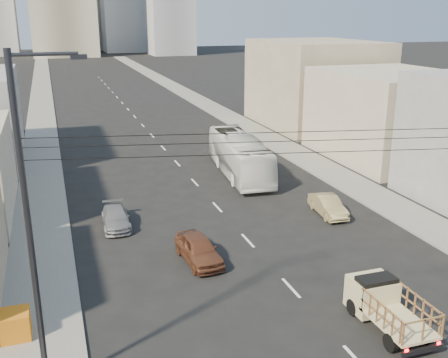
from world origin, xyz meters
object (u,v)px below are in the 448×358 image
sedan_grey (116,218)px  crate_stack (7,326)px  streetlamp_left (32,225)px  sedan_tan (328,206)px  sedan_brown (199,249)px  city_bus (239,155)px  flatbed_pickup (387,303)px

sedan_grey → crate_stack: size_ratio=2.27×
streetlamp_left → crate_stack: bearing=113.3°
sedan_tan → crate_stack: bearing=-151.7°
sedan_grey → crate_stack: 12.41m
streetlamp_left → sedan_brown: bearing=46.5°
sedan_brown → sedan_grey: (-3.65, 6.40, -0.13)m
city_bus → crate_stack: city_bus is taller
city_bus → crate_stack: size_ratio=6.67×
sedan_tan → flatbed_pickup: bearing=-103.7°
flatbed_pickup → sedan_tan: size_ratio=1.12×
city_bus → crate_stack: (-17.17, -19.24, -0.98)m
flatbed_pickup → crate_stack: (-15.44, 4.00, -0.40)m
sedan_brown → city_bus: bearing=57.7°
sedan_tan → streetlamp_left: streetlamp_left is taller
flatbed_pickup → sedan_brown: (-5.98, 8.56, -0.37)m
sedan_brown → sedan_tan: bearing=16.8°
flatbed_pickup → city_bus: 23.31m
sedan_grey → streetlamp_left: 16.35m
sedan_tan → sedan_grey: (-13.82, 2.41, -0.05)m
city_bus → streetlamp_left: streetlamp_left is taller
city_bus → sedan_brown: (-7.70, -14.68, -0.95)m
city_bus → flatbed_pickup: bearing=-88.8°
flatbed_pickup → streetlamp_left: size_ratio=0.37×
city_bus → sedan_tan: bearing=-71.5°
sedan_tan → crate_stack: (-19.63, -8.55, 0.04)m
flatbed_pickup → city_bus: bearing=85.8°
city_bus → sedan_tan: size_ratio=3.06×
flatbed_pickup → sedan_brown: flatbed_pickup is taller
flatbed_pickup → sedan_tan: bearing=71.5°
sedan_brown → sedan_tan: (10.17, 4.00, -0.08)m
city_bus → sedan_grey: city_bus is taller
streetlamp_left → crate_stack: size_ratio=6.67×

